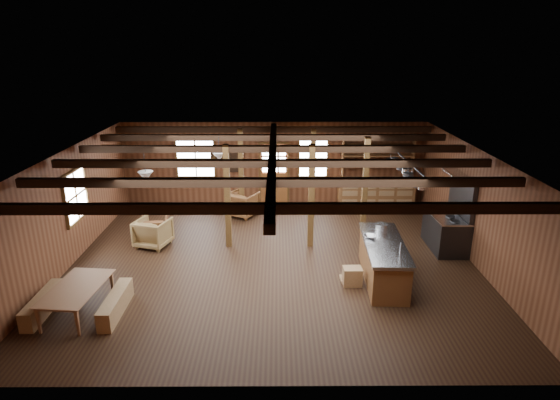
# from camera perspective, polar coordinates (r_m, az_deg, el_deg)

# --- Properties ---
(room) EXTENTS (10.04, 9.04, 2.84)m
(room) POSITION_cam_1_polar(r_m,az_deg,el_deg) (11.33, -0.89, -1.17)
(room) COLOR black
(room) RESTS_ON ground
(ceiling_joists) EXTENTS (9.80, 8.82, 0.18)m
(ceiling_joists) POSITION_cam_1_polar(r_m,az_deg,el_deg) (11.14, -0.91, 5.34)
(ceiling_joists) COLOR black
(ceiling_joists) RESTS_ON ceiling
(timber_posts) EXTENTS (3.95, 2.35, 2.80)m
(timber_posts) POSITION_cam_1_polar(r_m,az_deg,el_deg) (13.31, 1.43, 1.87)
(timber_posts) COLOR #432B13
(timber_posts) RESTS_ON floor
(back_door) EXTENTS (1.02, 0.08, 2.15)m
(back_door) POSITION_cam_1_polar(r_m,az_deg,el_deg) (15.73, -0.73, 2.54)
(back_door) COLOR brown
(back_door) RESTS_ON floor
(window_back_left) EXTENTS (1.32, 0.06, 1.32)m
(window_back_left) POSITION_cam_1_polar(r_m,az_deg,el_deg) (15.79, -10.25, 5.01)
(window_back_left) COLOR white
(window_back_left) RESTS_ON wall_back
(window_back_right) EXTENTS (1.02, 0.06, 1.32)m
(window_back_right) POSITION_cam_1_polar(r_m,az_deg,el_deg) (15.60, 4.06, 5.09)
(window_back_right) COLOR white
(window_back_right) RESTS_ON wall_back
(window_left) EXTENTS (0.14, 1.24, 1.32)m
(window_left) POSITION_cam_1_polar(r_m,az_deg,el_deg) (12.79, -23.69, 0.49)
(window_left) COLOR white
(window_left) RESTS_ON wall_back
(notice_boards) EXTENTS (1.08, 0.03, 0.90)m
(notice_boards) POSITION_cam_1_polar(r_m,az_deg,el_deg) (15.62, -6.27, 5.20)
(notice_boards) COLOR silver
(notice_boards) RESTS_ON wall_back
(back_counter) EXTENTS (2.55, 0.60, 2.45)m
(back_counter) POSITION_cam_1_polar(r_m,az_deg,el_deg) (15.92, 11.61, 1.29)
(back_counter) COLOR brown
(back_counter) RESTS_ON floor
(pendant_lamps) EXTENTS (1.86, 2.36, 0.66)m
(pendant_lamps) POSITION_cam_1_polar(r_m,az_deg,el_deg) (12.27, -11.46, 4.16)
(pendant_lamps) COLOR #2B2B2E
(pendant_lamps) RESTS_ON ceiling
(pot_rack) EXTENTS (0.37, 3.00, 0.45)m
(pot_rack) POSITION_cam_1_polar(r_m,az_deg,el_deg) (11.82, 14.98, 3.53)
(pot_rack) COLOR #2B2B2E
(pot_rack) RESTS_ON ceiling
(kitchen_island) EXTENTS (1.01, 2.54, 1.20)m
(kitchen_island) POSITION_cam_1_polar(r_m,az_deg,el_deg) (11.09, 12.47, -7.26)
(kitchen_island) COLOR brown
(kitchen_island) RESTS_ON floor
(step_stool) EXTENTS (0.48, 0.35, 0.42)m
(step_stool) POSITION_cam_1_polar(r_m,az_deg,el_deg) (10.87, 8.80, -9.17)
(step_stool) COLOR olive
(step_stool) RESTS_ON floor
(commercial_range) EXTENTS (0.83, 1.63, 2.01)m
(commercial_range) POSITION_cam_1_polar(r_m,az_deg,el_deg) (13.18, 19.83, -2.93)
(commercial_range) COLOR #2B2B2E
(commercial_range) RESTS_ON floor
(dining_table) EXTENTS (1.09, 1.76, 0.59)m
(dining_table) POSITION_cam_1_polar(r_m,az_deg,el_deg) (10.49, -23.25, -11.16)
(dining_table) COLOR #8E6040
(dining_table) RESTS_ON floor
(bench_wall) EXTENTS (0.27, 1.46, 0.40)m
(bench_wall) POSITION_cam_1_polar(r_m,az_deg,el_deg) (10.84, -26.91, -11.28)
(bench_wall) COLOR olive
(bench_wall) RESTS_ON floor
(bench_aisle) EXTENTS (0.28, 1.49, 0.41)m
(bench_aisle) POSITION_cam_1_polar(r_m,az_deg,el_deg) (10.28, -19.39, -11.87)
(bench_aisle) COLOR olive
(bench_aisle) RESTS_ON floor
(armchair_a) EXTENTS (0.81, 0.83, 0.66)m
(armchair_a) POSITION_cam_1_polar(r_m,az_deg,el_deg) (13.49, -15.01, -3.38)
(armchair_a) COLOR brown
(armchair_a) RESTS_ON floor
(armchair_b) EXTENTS (1.14, 1.15, 0.78)m
(armchair_b) POSITION_cam_1_polar(r_m,az_deg,el_deg) (14.84, -4.56, -0.49)
(armchair_b) COLOR brown
(armchair_b) RESTS_ON floor
(armchair_c) EXTENTS (1.03, 1.05, 0.77)m
(armchair_c) POSITION_cam_1_polar(r_m,az_deg,el_deg) (13.07, -15.20, -3.86)
(armchair_c) COLOR olive
(armchair_c) RESTS_ON floor
(counter_pot) EXTENTS (0.30, 0.30, 0.18)m
(counter_pot) POSITION_cam_1_polar(r_m,az_deg,el_deg) (11.51, 12.27, -3.28)
(counter_pot) COLOR silver
(counter_pot) RESTS_ON kitchen_island
(bowl) EXTENTS (0.34, 0.34, 0.07)m
(bowl) POSITION_cam_1_polar(r_m,az_deg,el_deg) (11.07, 10.89, -4.39)
(bowl) COLOR silver
(bowl) RESTS_ON kitchen_island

